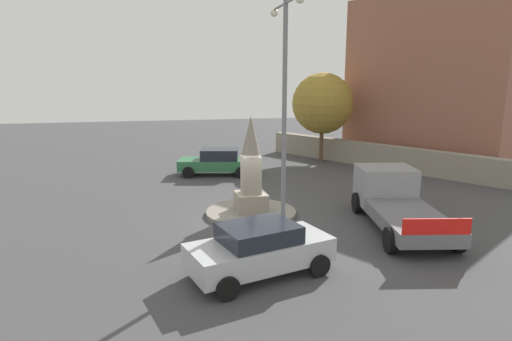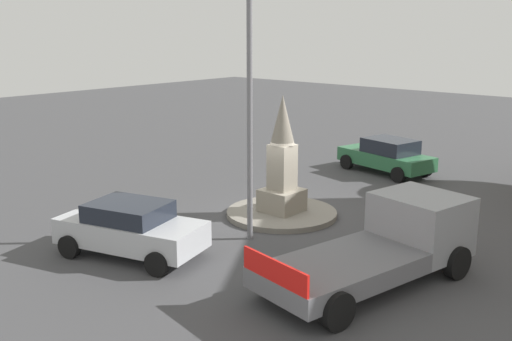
# 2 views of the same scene
# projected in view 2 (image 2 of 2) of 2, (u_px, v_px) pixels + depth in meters

# --- Properties ---
(ground_plane) EXTENTS (80.00, 80.00, 0.00)m
(ground_plane) POSITION_uv_depth(u_px,v_px,m) (282.00, 216.00, 19.74)
(ground_plane) COLOR #424244
(traffic_island) EXTENTS (3.65, 3.65, 0.17)m
(traffic_island) POSITION_uv_depth(u_px,v_px,m) (282.00, 213.00, 19.72)
(traffic_island) COLOR gray
(traffic_island) RESTS_ON ground
(monument) EXTENTS (1.21, 1.21, 3.84)m
(monument) POSITION_uv_depth(u_px,v_px,m) (282.00, 163.00, 19.32)
(monument) COLOR gray
(monument) RESTS_ON traffic_island
(streetlamp) EXTENTS (3.24, 0.28, 8.22)m
(streetlamp) POSITION_uv_depth(u_px,v_px,m) (250.00, 70.00, 16.44)
(streetlamp) COLOR slate
(streetlamp) RESTS_ON ground
(car_green_near_island) EXTENTS (2.62, 4.43, 1.50)m
(car_green_near_island) POSITION_uv_depth(u_px,v_px,m) (387.00, 155.00, 25.35)
(car_green_near_island) COLOR #2D6B42
(car_green_near_island) RESTS_ON ground
(car_silver_approaching) EXTENTS (2.84, 4.36, 1.50)m
(car_silver_approaching) POSITION_uv_depth(u_px,v_px,m) (131.00, 228.00, 16.15)
(car_silver_approaching) COLOR #B7BABF
(car_silver_approaching) RESTS_ON ground
(truck_grey_passing) EXTENTS (6.12, 3.33, 1.93)m
(truck_grey_passing) POSITION_uv_depth(u_px,v_px,m) (388.00, 243.00, 14.63)
(truck_grey_passing) COLOR gray
(truck_grey_passing) RESTS_ON ground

